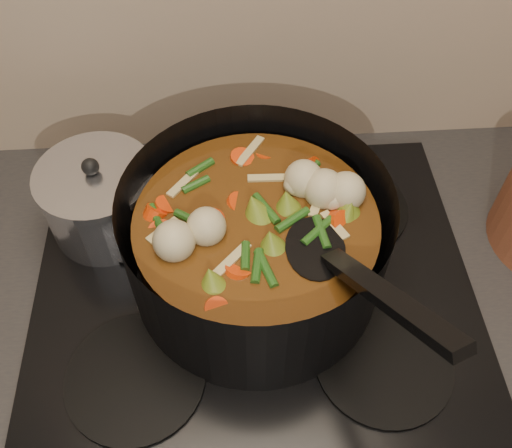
{
  "coord_description": "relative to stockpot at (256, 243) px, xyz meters",
  "views": [
    {
      "loc": [
        -0.03,
        1.5,
        1.62
      ],
      "look_at": [
        0.0,
        1.94,
        1.05
      ],
      "focal_mm": 40.0,
      "sensor_mm": 36.0,
      "label": 1
    }
  ],
  "objects": [
    {
      "name": "stovetop",
      "position": [
        -0.0,
        -0.01,
        -0.09
      ],
      "size": [
        0.62,
        0.54,
        0.03
      ],
      "color": "black",
      "rests_on": "counter"
    },
    {
      "name": "saucepan",
      "position": [
        -0.22,
        0.11,
        -0.02
      ],
      "size": [
        0.17,
        0.17,
        0.14
      ],
      "rotation": [
        0.0,
        0.0,
        0.03
      ],
      "color": "silver",
      "rests_on": "stovetop"
    },
    {
      "name": "counter",
      "position": [
        -0.0,
        -0.01,
        -0.55
      ],
      "size": [
        2.64,
        0.64,
        0.91
      ],
      "color": "brown",
      "rests_on": "ground"
    },
    {
      "name": "stockpot",
      "position": [
        0.0,
        0.0,
        0.0
      ],
      "size": [
        0.4,
        0.46,
        0.25
      ],
      "rotation": [
        0.0,
        0.0,
        0.2
      ],
      "color": "black",
      "rests_on": "stovetop"
    }
  ]
}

